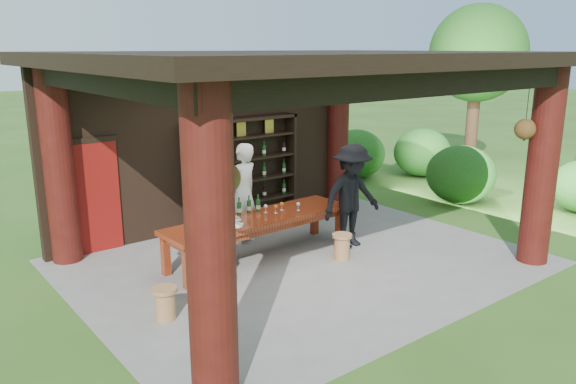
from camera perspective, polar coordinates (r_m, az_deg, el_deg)
ground at (r=9.71m, az=1.46°, el=-7.05°), size 90.00×90.00×0.00m
pavilion at (r=9.47m, az=-0.17°, el=5.77°), size 7.50×6.00×3.60m
wine_shelf at (r=11.54m, az=-4.56°, el=2.13°), size 2.50×0.38×2.20m
tasting_table at (r=9.68m, az=-2.97°, el=-3.16°), size 3.49×1.00×0.75m
stool_near_left at (r=8.30m, az=-7.88°, el=-8.84°), size 0.43×0.43×0.56m
stool_near_right at (r=9.79m, az=5.51°, el=-5.45°), size 0.34×0.34×0.45m
stool_far_left at (r=7.86m, az=-12.38°, el=-10.92°), size 0.35×0.35×0.45m
host at (r=10.39m, az=-4.60°, el=-0.17°), size 0.79×0.63×1.89m
guest_woman at (r=8.56m, az=-7.19°, el=-4.06°), size 0.92×0.76×1.72m
guest_man at (r=10.23m, az=6.48°, el=-0.41°), size 1.27×0.78×1.90m
table_bottles at (r=9.83m, az=-4.01°, el=-1.25°), size 0.46×0.12×0.31m
table_glasses at (r=9.90m, az=-0.78°, el=-1.58°), size 0.60×0.32×0.15m
napkin_basket at (r=9.18m, az=-5.87°, el=-2.99°), size 0.27×0.19×0.14m
shrubs at (r=11.64m, az=6.89°, el=-0.61°), size 15.07×8.42×1.36m
trees at (r=12.04m, az=9.62°, el=13.35°), size 21.31×10.55×4.80m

